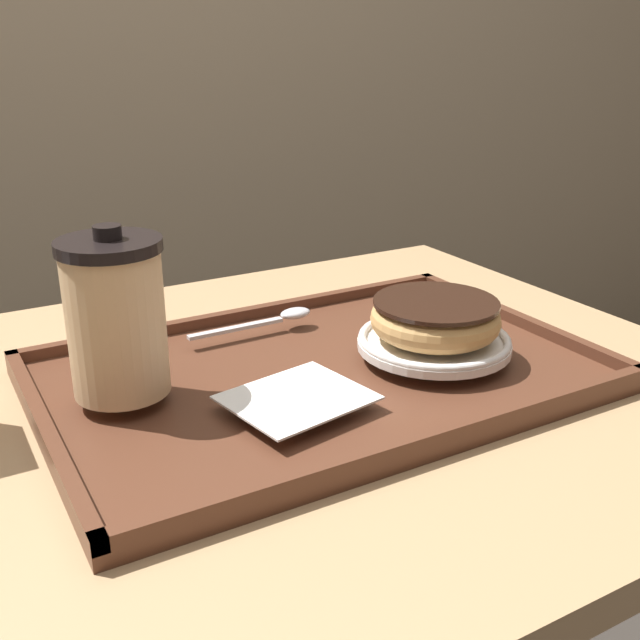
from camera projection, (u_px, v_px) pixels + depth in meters
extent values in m
cube|color=tan|center=(286.00, 400.00, 0.72)|extent=(0.86, 0.70, 0.03)
cube|color=#512D1E|center=(320.00, 376.00, 0.72)|extent=(0.52, 0.34, 0.01)
cube|color=#512D1E|center=(425.00, 440.00, 0.58)|extent=(0.52, 0.01, 0.01)
cube|color=#512D1E|center=(248.00, 313.00, 0.85)|extent=(0.52, 0.01, 0.01)
cube|color=#512D1E|center=(46.00, 430.00, 0.60)|extent=(0.01, 0.34, 0.01)
cube|color=#512D1E|center=(517.00, 318.00, 0.83)|extent=(0.01, 0.34, 0.01)
cube|color=white|center=(297.00, 398.00, 0.64)|extent=(0.13, 0.12, 0.00)
cylinder|color=#E0B784|center=(117.00, 323.00, 0.63)|extent=(0.08, 0.08, 0.13)
cylinder|color=black|center=(109.00, 245.00, 0.60)|extent=(0.09, 0.09, 0.01)
cylinder|color=black|center=(107.00, 232.00, 0.60)|extent=(0.02, 0.02, 0.01)
cylinder|color=white|center=(434.00, 344.00, 0.74)|extent=(0.15, 0.15, 0.01)
torus|color=white|center=(434.00, 338.00, 0.74)|extent=(0.15, 0.15, 0.01)
torus|color=tan|center=(435.00, 319.00, 0.73)|extent=(0.13, 0.13, 0.03)
cylinder|color=black|center=(436.00, 303.00, 0.72)|extent=(0.12, 0.12, 0.00)
ellipsoid|color=silver|center=(295.00, 313.00, 0.81)|extent=(0.04, 0.02, 0.01)
cube|color=silver|center=(236.00, 328.00, 0.78)|extent=(0.11, 0.01, 0.00)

